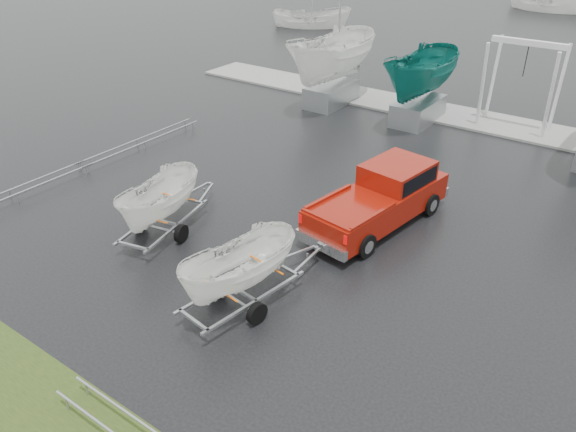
{
  "coord_description": "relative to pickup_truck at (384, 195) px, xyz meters",
  "views": [
    {
      "loc": [
        9.55,
        -13.86,
        9.59
      ],
      "look_at": [
        0.96,
        -1.86,
        1.2
      ],
      "focal_mm": 35.0,
      "sensor_mm": 36.0,
      "label": 1
    }
  ],
  "objects": [
    {
      "name": "mast_rack_1",
      "position": [
        -11.51,
        -6.45,
        -0.64
      ],
      "size": [
        0.56,
        6.5,
        0.06
      ],
      "rotation": [
        0.0,
        0.0,
        1.57
      ],
      "color": "#95979D",
      "rests_on": "ground"
    },
    {
      "name": "mast_rack_0",
      "position": [
        -11.51,
        -0.45,
        -0.64
      ],
      "size": [
        0.56,
        6.5,
        0.06
      ],
      "rotation": [
        0.0,
        0.0,
        1.57
      ],
      "color": "#95979D",
      "rests_on": "ground"
    },
    {
      "name": "ground_plane",
      "position": [
        -2.51,
        -1.45,
        -0.99
      ],
      "size": [
        120.0,
        120.0,
        0.0
      ],
      "primitive_type": "plane",
      "color": "black",
      "rests_on": "ground"
    },
    {
      "name": "trailer_hitched",
      "position": [
        -0.93,
        -6.29,
        1.35
      ],
      "size": [
        1.85,
        3.73,
        4.29
      ],
      "rotation": [
        0.0,
        0.0,
        -0.15
      ],
      "color": "#95979D",
      "rests_on": "ground"
    },
    {
      "name": "keelboat_0",
      "position": [
        -7.93,
        9.55,
        3.22
      ],
      "size": [
        2.64,
        3.2,
        10.82
      ],
      "color": "#95979D",
      "rests_on": "ground"
    },
    {
      "name": "moored_boat_1",
      "position": [
        -5.69,
        45.87,
        -0.99
      ],
      "size": [
        3.14,
        3.07,
        11.91
      ],
      "rotation": [
        0.0,
        0.0,
        1.53
      ],
      "color": "white",
      "rests_on": "ground"
    },
    {
      "name": "keelboat_1",
      "position": [
        -3.1,
        9.75,
        2.72
      ],
      "size": [
        2.35,
        3.2,
        7.34
      ],
      "color": "#95979D",
      "rests_on": "ground"
    },
    {
      "name": "dock",
      "position": [
        -2.51,
        11.55,
        -0.94
      ],
      "size": [
        30.0,
        3.0,
        0.12
      ],
      "primitive_type": "cube",
      "color": "gray",
      "rests_on": "ground"
    },
    {
      "name": "moored_boat_0",
      "position": [
        -20.1,
        26.02,
        -0.99
      ],
      "size": [
        3.47,
        3.45,
        11.33
      ],
      "rotation": [
        0.0,
        0.0,
        2.09
      ],
      "color": "white",
      "rests_on": "ground"
    },
    {
      "name": "pickup_truck",
      "position": [
        0.0,
        0.0,
        0.0
      ],
      "size": [
        2.77,
        5.96,
        1.91
      ],
      "rotation": [
        0.0,
        0.0,
        -0.15
      ],
      "color": "maroon",
      "rests_on": "ground"
    },
    {
      "name": "boat_hoist",
      "position": [
        0.99,
        11.55,
        1.67
      ],
      "size": [
        3.3,
        2.18,
        4.12
      ],
      "color": "silver",
      "rests_on": "ground"
    },
    {
      "name": "trailer_parked",
      "position": [
        -5.4,
        -4.89,
        1.36
      ],
      "size": [
        1.94,
        3.77,
        4.32
      ],
      "rotation": [
        0.0,
        0.0,
        0.22
      ],
      "color": "#95979D",
      "rests_on": "ground"
    }
  ]
}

